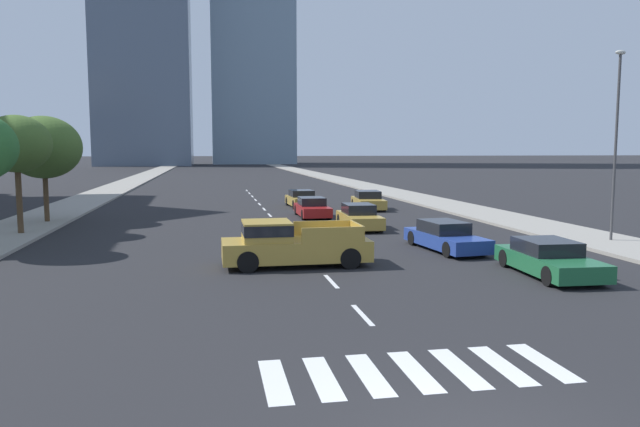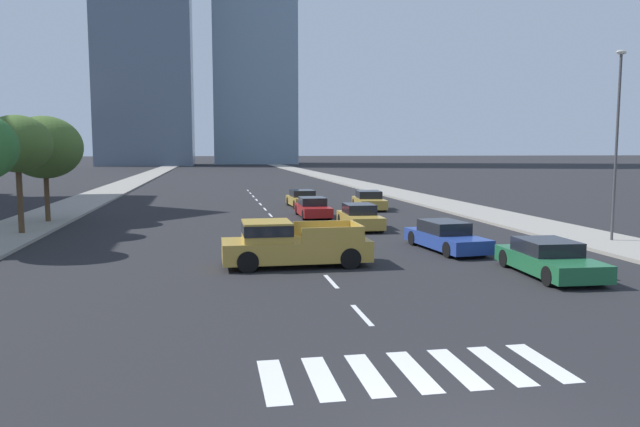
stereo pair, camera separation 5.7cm
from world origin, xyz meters
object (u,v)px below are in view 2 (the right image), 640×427
Objects in this scene: sedan_gold_1 at (303,199)px; sedan_red_5 at (313,208)px; pickup_truck at (289,244)px; street_tree_second at (17,144)px; sedan_gold_0 at (369,201)px; sedan_green_3 at (549,259)px; sedan_blue_4 at (446,237)px; sedan_gold_2 at (360,217)px; street_lamp_east at (617,133)px; street_tree_third at (45,147)px.

sedan_red_5 is at bearing -5.74° from sedan_gold_1.
pickup_truck is at bearing -12.48° from sedan_red_5.
sedan_gold_0 is at bearing 25.55° from street_tree_second.
sedan_green_3 is 24.71m from street_tree_second.
sedan_blue_4 is at bearing 14.74° from sedan_red_5.
street_lamp_east is (10.03, -7.06, 4.39)m from sedan_gold_2.
pickup_truck is at bearing -107.62° from sedan_green_3.
sedan_gold_2 reaches higher than sedan_blue_4.
sedan_blue_4 is at bearing -162.18° from pickup_truck.
sedan_gold_2 is 0.76× the size of street_tree_third.
sedan_red_5 is 16.05m from street_tree_third.
sedan_gold_1 is 0.51× the size of street_lamp_east.
sedan_gold_2 reaches higher than sedan_red_5.
sedan_green_3 is 5.63m from sedan_blue_4.
street_tree_second is at bearing -54.70° from sedan_gold_1.
sedan_red_5 is 0.77× the size of street_tree_second.
street_lamp_east reaches higher than sedan_gold_1.
sedan_gold_0 is 22.90m from street_tree_second.
pickup_truck is 1.15× the size of sedan_green_3.
street_tree_second is (-15.58, -5.59, 3.94)m from sedan_red_5.
sedan_red_5 reaches higher than sedan_blue_4.
sedan_blue_4 is (3.04, -20.14, -0.01)m from sedan_gold_1.
sedan_gold_0 is 10.56m from sedan_gold_2.
sedan_gold_1 reaches higher than sedan_green_3.
street_tree_third reaches higher than sedan_gold_1.
sedan_gold_2 is 18.31m from street_tree_third.
sedan_red_5 is at bearing -171.49° from sedan_blue_4.
street_tree_second is at bearing -89.54° from sedan_gold_2.
sedan_blue_4 is at bearing 15.66° from sedan_gold_2.
sedan_gold_2 is 17.58m from street_tree_second.
sedan_gold_0 is 1.11× the size of sedan_gold_1.
sedan_gold_1 reaches higher than sedan_blue_4.
sedan_green_3 is at bearing -138.92° from street_lamp_east.
sedan_blue_4 is at bearing -33.70° from street_tree_third.
sedan_green_3 is at bearing 159.39° from pickup_truck.
sedan_gold_2 is 7.68m from sedan_blue_4.
street_tree_third is at bearing 90.00° from street_tree_second.
street_tree_third is (-20.36, -4.83, 3.76)m from sedan_gold_0.
sedan_gold_1 is at bearing -100.15° from pickup_truck.
pickup_truck is 21.46m from sedan_gold_0.
sedan_red_5 is at bearing -102.98° from pickup_truck.
street_lamp_east is (11.59, -12.99, 4.42)m from sedan_red_5.
sedan_gold_0 is at bearing 111.68° from street_lamp_east.
sedan_gold_0 is (8.34, 19.78, -0.21)m from pickup_truck.
street_tree_second is (-12.02, 10.05, 3.69)m from pickup_truck.
sedan_gold_1 is 0.93× the size of sedan_green_3.
sedan_gold_0 is 17.56m from sedan_blue_4.
street_lamp_east is at bearing -15.23° from street_tree_second.
sedan_gold_1 is (3.95, 22.41, -0.24)m from pickup_truck.
pickup_truck is 9.05m from sedan_green_3.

